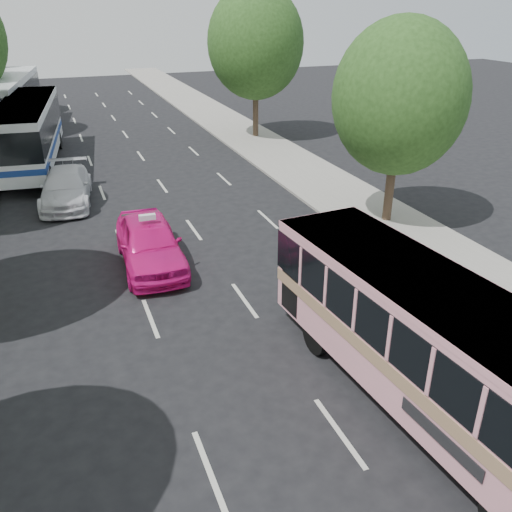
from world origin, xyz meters
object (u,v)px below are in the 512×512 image
tour_coach_front (28,128)px  tour_coach_rear (7,100)px  pink_taxi (150,243)px  pink_bus (432,337)px  white_pickup (66,187)px

tour_coach_front → tour_coach_rear: (-1.28, 8.76, 0.18)m
pink_taxi → tour_coach_front: 15.02m
tour_coach_rear → pink_taxi: bearing=-70.4°
tour_coach_front → tour_coach_rear: size_ratio=0.92×
pink_bus → tour_coach_front: bearing=103.9°
pink_bus → tour_coach_front: (-7.96, 23.91, 0.18)m
white_pickup → tour_coach_front: bearing=108.3°
tour_coach_front → pink_bus: bearing=-65.4°
white_pickup → pink_taxi: bearing=-66.1°
pink_bus → tour_coach_front: tour_coach_front is taller
pink_bus → white_pickup: size_ratio=1.90×
white_pickup → tour_coach_front: (-1.34, 6.85, 1.34)m
pink_taxi → tour_coach_rear: size_ratio=0.39×
pink_bus → tour_coach_rear: tour_coach_rear is taller
white_pickup → tour_coach_rear: bearing=106.8°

